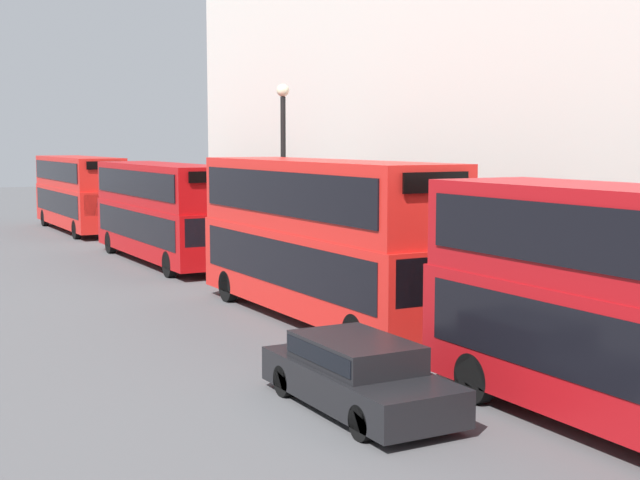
# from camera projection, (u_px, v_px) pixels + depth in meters

# --- Properties ---
(bus_second_in_queue) EXTENTS (2.59, 11.26, 4.58)m
(bus_second_in_queue) POSITION_uv_depth(u_px,v_px,m) (319.00, 233.00, 25.25)
(bus_second_in_queue) COLOR red
(bus_second_in_queue) RESTS_ON ground
(bus_third_in_queue) EXTENTS (2.59, 11.46, 4.17)m
(bus_third_in_queue) POSITION_uv_depth(u_px,v_px,m) (163.00, 208.00, 37.45)
(bus_third_in_queue) COLOR #B20C0F
(bus_third_in_queue) RESTS_ON ground
(bus_trailing) EXTENTS (2.59, 11.35, 4.23)m
(bus_trailing) POSITION_uv_depth(u_px,v_px,m) (79.00, 190.00, 50.46)
(bus_trailing) COLOR red
(bus_trailing) RESTS_ON ground
(car_hatchback) EXTENTS (1.87, 4.75, 1.38)m
(car_hatchback) POSITION_uv_depth(u_px,v_px,m) (357.00, 372.00, 16.97)
(car_hatchback) COLOR black
(car_hatchback) RESTS_ON ground
(street_lamp) EXTENTS (0.44, 0.44, 7.08)m
(street_lamp) POSITION_uv_depth(u_px,v_px,m) (283.00, 164.00, 30.95)
(street_lamp) COLOR black
(street_lamp) RESTS_ON ground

